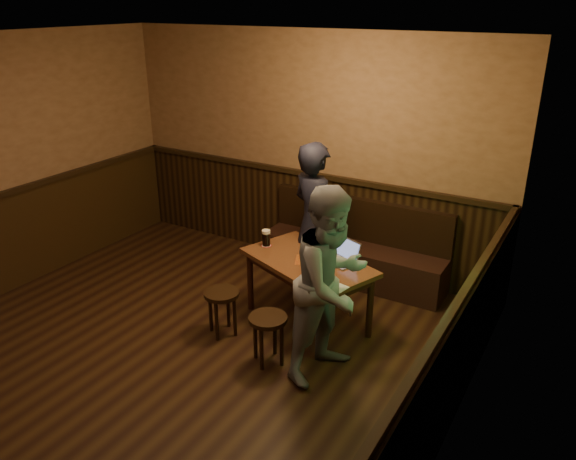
% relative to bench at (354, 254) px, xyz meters
% --- Properties ---
extents(room, '(5.04, 6.04, 2.84)m').
position_rel_bench_xyz_m(room, '(-0.79, -2.53, 0.89)').
color(room, black).
rests_on(room, ground).
extents(bench, '(2.20, 0.50, 0.95)m').
position_rel_bench_xyz_m(bench, '(0.00, 0.00, 0.00)').
color(bench, black).
rests_on(bench, ground).
extents(pub_table, '(1.50, 1.18, 0.71)m').
position_rel_bench_xyz_m(pub_table, '(0.00, -1.15, 0.30)').
color(pub_table, '#552918').
rests_on(pub_table, ground).
extents(stool_left, '(0.41, 0.41, 0.47)m').
position_rel_bench_xyz_m(stool_left, '(-0.62, -1.76, 0.06)').
color(stool_left, black).
rests_on(stool_left, ground).
extents(stool_right, '(0.38, 0.38, 0.48)m').
position_rel_bench_xyz_m(stool_right, '(0.02, -1.93, 0.07)').
color(stool_right, black).
rests_on(stool_right, ground).
extents(pint_left, '(0.11, 0.11, 0.18)m').
position_rel_bench_xyz_m(pint_left, '(-0.54, -1.06, 0.48)').
color(pint_left, maroon).
rests_on(pint_left, pub_table).
extents(pint_mid, '(0.11, 0.11, 0.17)m').
position_rel_bench_xyz_m(pint_mid, '(-0.04, -1.10, 0.48)').
color(pint_mid, maroon).
rests_on(pint_mid, pub_table).
extents(pint_right, '(0.10, 0.10, 0.16)m').
position_rel_bench_xyz_m(pint_right, '(0.33, -1.38, 0.47)').
color(pint_right, maroon).
rests_on(pint_right, pub_table).
extents(laptop, '(0.38, 0.34, 0.22)m').
position_rel_bench_xyz_m(laptop, '(0.31, -0.99, 0.45)').
color(laptop, silver).
rests_on(laptop, pub_table).
extents(menu, '(0.24, 0.19, 0.00)m').
position_rel_bench_xyz_m(menu, '(0.47, -1.50, 0.40)').
color(menu, silver).
rests_on(menu, pub_table).
extents(person_suit, '(0.77, 0.68, 1.78)m').
position_rel_bench_xyz_m(person_suit, '(-0.18, -0.67, 0.58)').
color(person_suit, black).
rests_on(person_suit, ground).
extents(person_grey, '(0.84, 0.98, 1.74)m').
position_rel_bench_xyz_m(person_grey, '(0.56, -1.75, 0.56)').
color(person_grey, gray).
rests_on(person_grey, ground).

